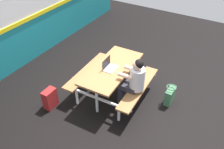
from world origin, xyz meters
TOP-DOWN VIEW (x-y plane):
  - ground_plane at (0.00, 0.00)m, footprint 10.00×10.00m
  - accent_backdrop at (0.00, 2.67)m, footprint 8.00×0.14m
  - picnic_table_main at (-0.28, 0.00)m, footprint 1.68×1.60m
  - student_nearer at (-0.38, -0.56)m, footprint 0.37×0.53m
  - laptop_silver at (-0.33, 0.04)m, footprint 0.33×0.23m
  - backpack_dark at (-1.29, 0.93)m, footprint 0.30×0.22m
  - tote_bag_bright at (0.13, -1.22)m, footprint 0.34×0.21m

SIDE VIEW (x-z plane):
  - ground_plane at x=0.00m, z-range -0.02..0.00m
  - tote_bag_bright at x=0.13m, z-range -0.02..0.41m
  - backpack_dark at x=-1.29m, z-range 0.00..0.44m
  - picnic_table_main at x=-0.28m, z-range 0.20..0.94m
  - student_nearer at x=-0.38m, z-range 0.10..1.31m
  - laptop_silver at x=-0.33m, z-range 0.67..0.90m
  - accent_backdrop at x=0.00m, z-range -0.05..2.55m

